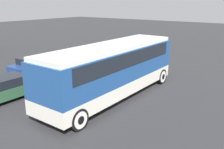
% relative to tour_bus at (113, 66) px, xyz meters
% --- Properties ---
extents(ground_plane, '(120.00, 120.00, 0.00)m').
position_rel_tour_bus_xyz_m(ground_plane, '(-0.10, 0.00, -1.93)').
color(ground_plane, '#2D2D30').
extents(tour_bus, '(10.15, 2.67, 3.21)m').
position_rel_tour_bus_xyz_m(tour_bus, '(0.00, 0.00, 0.00)').
color(tour_bus, silver).
rests_on(tour_bus, ground_plane).
extents(parked_car_near, '(4.02, 1.86, 1.29)m').
position_rel_tour_bus_xyz_m(parked_car_near, '(0.60, 8.39, -1.29)').
color(parked_car_near, navy).
rests_on(parked_car_near, ground_plane).
extents(parked_car_mid, '(4.39, 1.80, 1.37)m').
position_rel_tour_bus_xyz_m(parked_car_mid, '(-3.97, 4.84, -1.25)').
color(parked_car_mid, '#2D5638').
rests_on(parked_car_mid, ground_plane).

